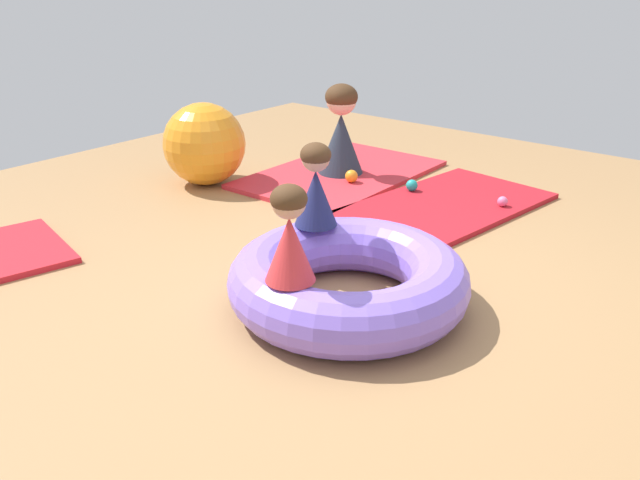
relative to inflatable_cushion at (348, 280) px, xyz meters
The scene contains 12 objects.
ground_plane 0.21m from the inflatable_cushion, 18.84° to the left, with size 8.00×8.00×0.00m, color #9E7549.
gym_mat_near_left 1.73m from the inflatable_cushion, 12.27° to the left, with size 1.84×0.99×0.04m, color #B21923.
gym_mat_center_rear 2.40m from the inflatable_cushion, 38.43° to the left, with size 1.82×1.15×0.04m, color red.
inflatable_cushion is the anchor object (origin of this frame).
child_in_navy 0.60m from the inflatable_cushion, 62.94° to the left, with size 0.33×0.33×0.50m.
child_in_red 0.60m from the inflatable_cushion, behind, with size 0.35×0.35×0.49m.
adult_seated 2.41m from the inflatable_cushion, 38.43° to the left, with size 0.53×0.53×0.78m.
play_ball_orange 2.11m from the inflatable_cushion, 36.03° to the left, with size 0.11×0.11×0.11m, color orange.
play_ball_yellow 1.04m from the inflatable_cushion, 22.83° to the left, with size 0.06×0.06×0.06m, color yellow.
play_ball_pink 1.96m from the inflatable_cushion, ahead, with size 0.08×0.08×0.08m, color pink.
play_ball_teal 1.97m from the inflatable_cushion, 21.44° to the left, with size 0.10×0.10×0.10m, color teal.
exercise_ball_large 2.48m from the inflatable_cushion, 66.46° to the left, with size 0.70×0.70×0.70m, color orange.
Camera 1 is at (-2.69, -1.93, 1.76)m, focal length 36.38 mm.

